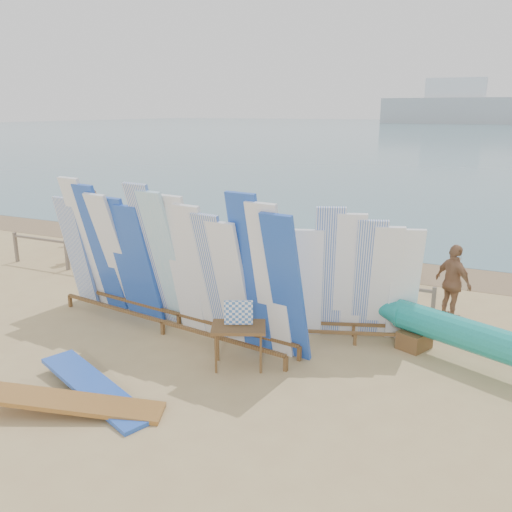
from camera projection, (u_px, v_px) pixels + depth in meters
The scene contains 23 objects.
ground at pixel (109, 331), 11.19m from camera, with size 160.00×160.00×0.00m, color tan.
ocean at pixel (483, 130), 122.89m from camera, with size 320.00×240.00×0.02m, color #436B78.
wet_sand_strip at pixel (257, 251), 17.47m from camera, with size 40.00×2.60×0.01m, color #7F6547.
distant_ship at pixel (454, 107), 171.83m from camera, with size 45.00×8.00×14.00m.
fence at pixel (187, 265), 13.64m from camera, with size 12.08×0.08×0.90m.
main_surfboard_rack at pixel (169, 266), 10.85m from camera, with size 6.22×1.67×3.08m.
side_surfboard_rack at pixel (356, 282), 10.41m from camera, with size 2.44×1.35×2.73m.
outrigger_canoe at pixel (506, 349), 9.00m from camera, with size 5.96×2.96×0.89m.
vendor_table at pixel (239, 345), 9.53m from camera, with size 1.13×1.00×1.25m.
flat_board_d at pixel (96, 395), 8.67m from camera, with size 0.56×2.70×0.07m, color blue.
flat_board_c at pixel (74, 413), 8.16m from camera, with size 0.56×2.70×0.07m, color #9B662A.
beach_chair_left at pixel (214, 272), 14.30m from camera, with size 0.62×0.64×0.93m.
beach_chair_right at pixel (217, 268), 14.79m from camera, with size 0.70×0.71×0.85m.
stroller at pixel (274, 277), 13.49m from camera, with size 0.75×0.86×0.99m.
beachgoer_0 at pixel (103, 227), 17.26m from camera, with size 0.79×0.38×1.62m, color tan.
beachgoer_11 at pixel (94, 218), 18.26m from camera, with size 1.66×0.54×1.78m, color beige.
beachgoer_2 at pixel (77, 235), 16.14m from camera, with size 0.79×0.38×1.64m, color beige.
beachgoer_4 at pixel (168, 241), 15.44m from camera, with size 0.93×0.40×1.59m, color #8C6042.
beachgoer_8 at pixel (374, 268), 12.59m from camera, with size 0.83×0.40×1.71m, color beige.
beachgoer_1 at pixel (118, 230), 16.74m from camera, with size 0.59×0.32×1.62m, color #8C6042.
beachgoer_6 at pixel (242, 250), 13.91m from camera, with size 0.91×0.43×1.86m, color tan.
beachgoer_extra_1 at pixel (95, 217), 18.14m from camera, with size 1.09×0.47×1.86m, color #8C6042.
beachgoer_10 at pixel (453, 283), 11.60m from camera, with size 0.98×0.42×1.67m, color #8C6042.
Camera 1 is at (7.18, -8.10, 4.42)m, focal length 38.00 mm.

